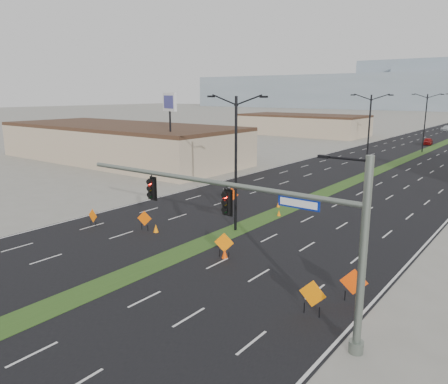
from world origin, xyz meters
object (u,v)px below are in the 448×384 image
Objects in this scene: cone_0 at (156,228)px; cone_1 at (225,253)px; cone_2 at (279,213)px; cone_3 at (278,205)px; construction_sign_5 at (354,283)px; pole_sign_west at (170,108)px; streetlight_0 at (236,160)px; construction_sign_0 at (93,216)px; car_left at (428,141)px; construction_sign_4 at (312,295)px; streetlight_2 at (425,121)px; streetlight_1 at (369,133)px; construction_sign_3 at (224,243)px; construction_sign_2 at (232,195)px; construction_sign_1 at (144,219)px; car_far at (447,128)px; signal_mast at (261,219)px.

cone_0 is 7.32m from cone_1.
cone_3 is (-1.51, 2.48, -0.00)m from cone_2.
pole_sign_west is (-31.36, 19.61, 7.32)m from construction_sign_5.
streetlight_0 reaches higher than construction_sign_0.
car_left is 2.29× the size of construction_sign_4.
construction_sign_0 reaches higher than cone_3.
cone_1 is (2.80, -61.04, -5.10)m from streetlight_2.
cone_0 is (-4.45, -4.01, -5.10)m from streetlight_0.
construction_sign_3 is at bearing -85.22° from streetlight_1.
streetlight_0 reaches higher than construction_sign_2.
construction_sign_3 is 2.59× the size of cone_0.
streetlight_0 reaches higher than cone_3.
cone_3 is at bearing 105.85° from cone_1.
cone_1 is (7.43, -10.86, -0.68)m from construction_sign_2.
construction_sign_1 reaches higher than cone_0.
car_far reaches higher than cone_2.
construction_sign_1 is 8.31m from construction_sign_3.
construction_sign_5 is at bearing -27.48° from streetlight_0.
car_left is (-2.00, 40.70, -4.73)m from streetlight_1.
signal_mast reaches higher than construction_sign_5.
construction_sign_2 is (4.79, 11.75, 0.17)m from construction_sign_0.
construction_sign_2 reaches higher than car_left.
construction_sign_3 is at bearing -74.31° from cone_3.
streetlight_0 is at bearing -90.00° from streetlight_2.
car_far is 7.47× the size of cone_0.
cone_2 is (-9.79, 13.75, -0.78)m from construction_sign_4.
construction_sign_4 is 2.60m from construction_sign_5.
pole_sign_west reaches higher than construction_sign_5.
cone_1 is 30.44m from pole_sign_west.
construction_sign_3 is at bearing -61.33° from streetlight_0.
car_far reaches higher than car_left.
cone_0 is at bearing -106.77° from cone_3.
construction_sign_1 is (0.45, -111.88, 0.20)m from car_far.
streetlight_2 is at bearing 95.58° from construction_sign_4.
construction_sign_1 is 0.15× the size of pole_sign_west.
cone_0 is 1.21× the size of cone_3.
streetlight_1 is 5.52× the size of construction_sign_5.
signal_mast reaches higher than cone_0.
construction_sign_0 is at bearing -147.83° from streetlight_0.
cone_1 is at bearing 152.92° from construction_sign_4.
cone_1 is at bearing -17.99° from pole_sign_west.
car_far is at bearing 94.40° from construction_sign_4.
streetlight_1 is (0.00, 28.00, 0.00)m from streetlight_0.
streetlight_0 is 0.98× the size of pole_sign_west.
cone_3 is (-3.67, 12.91, -0.06)m from cone_1.
cone_0 is at bearing -15.34° from construction_sign_1.
cone_3 is (4.63, 12.03, -0.63)m from construction_sign_1.
cone_3 is at bearing 110.79° from construction_sign_5.
streetlight_1 reaches higher than car_far.
construction_sign_2 is 20.69m from construction_sign_4.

